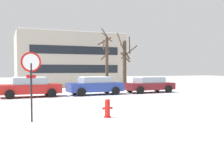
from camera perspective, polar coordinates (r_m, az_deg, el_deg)
ground_plane at (r=13.01m, az=-8.27°, el=-5.87°), size 120.00×120.00×0.00m
road_surface at (r=16.03m, az=-10.85°, el=-4.21°), size 80.00×8.23×0.00m
stop_sign at (r=10.76m, az=-16.57°, el=2.22°), size 0.76×0.12×2.68m
fire_hydrant at (r=11.43m, az=-0.97°, el=-4.95°), size 0.44×0.30×0.84m
parked_car_red at (r=20.72m, az=-16.88°, el=-0.57°), size 4.47×2.24×1.46m
parked_car_blue at (r=21.74m, az=-3.60°, el=-0.30°), size 4.43×2.20×1.45m
parked_car_maroon at (r=23.93m, az=7.77°, el=-0.08°), size 4.42×2.19×1.39m
tree_far_mid at (r=27.18m, az=2.69°, el=4.62°), size 2.01×2.07×5.67m
tree_far_left at (r=25.76m, az=-1.14°, el=4.85°), size 1.39×1.36×5.86m
building_far_left at (r=34.81m, az=-9.24°, el=4.91°), size 12.44×8.68×6.34m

